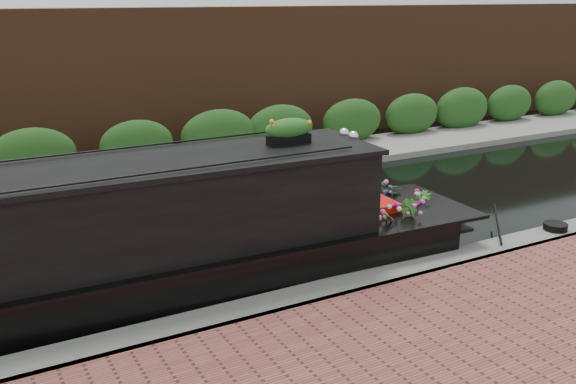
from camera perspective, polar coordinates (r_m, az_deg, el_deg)
ground at (r=12.03m, az=-6.91°, el=-4.07°), size 80.00×80.00×0.00m
near_bank_coping at (r=9.31m, az=0.95°, el=-10.54°), size 40.00×0.60×0.50m
far_bank_path at (r=15.81m, az=-12.68°, el=0.83°), size 40.00×2.40×0.34m
far_hedge at (r=16.65m, az=-13.58°, el=1.59°), size 40.00×1.10×2.80m
far_brick_wall at (r=18.63m, az=-15.34°, el=3.08°), size 40.00×1.00×8.00m
narrowboat at (r=9.45m, az=-15.27°, el=-5.36°), size 11.62×2.51×2.71m
rope_fender at (r=12.49m, az=13.61°, el=-2.83°), size 0.33×0.34×0.33m
coiled_mooring_rope at (r=12.58m, az=22.68°, el=-2.85°), size 0.42×0.42×0.12m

